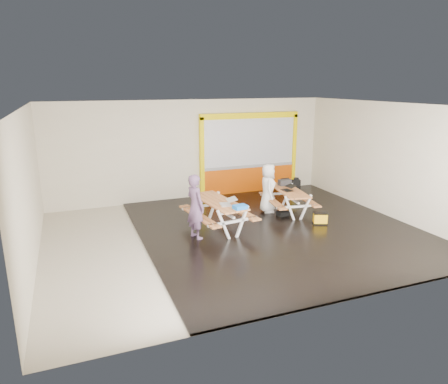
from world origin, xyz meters
name	(u,v)px	position (x,y,z in m)	size (l,w,h in m)	color
room	(236,173)	(0.00, 0.00, 1.75)	(10.02, 8.02, 3.52)	#BAB19D
deck	(276,228)	(1.25, 0.00, 0.03)	(7.50, 7.98, 0.05)	black
kiosk	(250,155)	(2.20, 3.93, 1.44)	(3.88, 0.16, 3.00)	#D24D05
picnic_table_left	(218,208)	(-0.31, 0.54, 0.66)	(1.74, 2.35, 0.87)	#BC733C
picnic_table_right	(289,195)	(2.29, 1.14, 0.61)	(1.61, 2.15, 0.79)	#BC733C
person_left	(195,207)	(-1.11, 0.11, 0.91)	(0.64, 0.42, 1.74)	#624566
person_right	(268,188)	(1.70, 1.42, 0.83)	(0.76, 0.49, 1.55)	white
laptop_left	(228,203)	(-0.21, 0.09, 0.93)	(0.49, 0.45, 0.18)	silver
laptop_right	(288,189)	(2.23, 1.08, 0.85)	(0.44, 0.40, 0.16)	black
blue_pouch	(240,207)	(-0.04, -0.37, 0.92)	(0.35, 0.24, 0.10)	blue
toolbox	(285,182)	(2.45, 1.70, 0.89)	(0.41, 0.21, 0.24)	black
backpack	(296,185)	(2.98, 1.86, 0.72)	(0.31, 0.23, 0.46)	black
dark_case	(283,213)	(1.97, 0.90, 0.12)	(0.35, 0.26, 0.13)	black
fluke_bag	(320,218)	(2.60, -0.18, 0.22)	(0.47, 0.39, 0.34)	black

